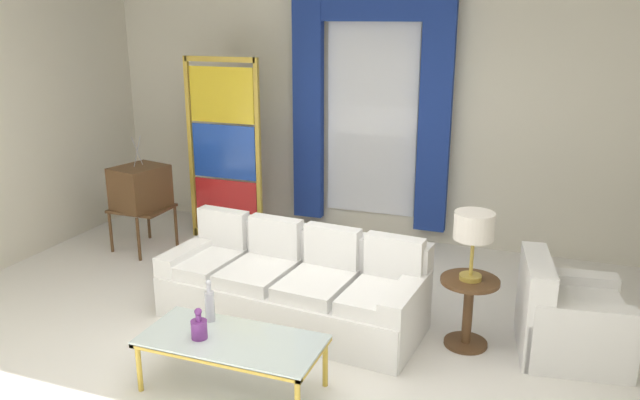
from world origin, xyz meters
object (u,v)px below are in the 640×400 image
(peacock_figurine, at_px, (245,239))
(round_side_table, at_px, (468,306))
(bottle_blue_decanter, at_px, (210,304))
(table_lamp_brass, at_px, (474,229))
(coffee_table, at_px, (232,343))
(bottle_crystal_tall, at_px, (199,328))
(armchair_white, at_px, (565,321))
(couch_white_long, at_px, (295,286))
(stained_glass_divider, at_px, (224,155))
(vintage_tv, at_px, (140,189))

(peacock_figurine, distance_m, round_side_table, 2.86)
(bottle_blue_decanter, relative_size, table_lamp_brass, 0.59)
(coffee_table, height_order, table_lamp_brass, table_lamp_brass)
(bottle_crystal_tall, height_order, armchair_white, armchair_white)
(table_lamp_brass, bearing_deg, couch_white_long, -178.64)
(bottle_crystal_tall, relative_size, peacock_figurine, 0.40)
(bottle_blue_decanter, xyz_separation_m, round_side_table, (1.80, 1.06, -0.19))
(couch_white_long, bearing_deg, coffee_table, -89.59)
(armchair_white, bearing_deg, couch_white_long, -175.39)
(bottle_crystal_tall, xyz_separation_m, stained_glass_divider, (-1.36, 2.89, 0.57))
(vintage_tv, xyz_separation_m, table_lamp_brass, (3.86, -0.94, 0.30))
(round_side_table, bearing_deg, vintage_tv, 166.28)
(stained_glass_divider, height_order, peacock_figurine, stained_glass_divider)
(armchair_white, bearing_deg, coffee_table, -148.53)
(table_lamp_brass, bearing_deg, bottle_blue_decanter, -149.63)
(couch_white_long, distance_m, stained_glass_divider, 2.37)
(armchair_white, distance_m, peacock_figurine, 3.52)
(armchair_white, bearing_deg, stained_glass_divider, 159.82)
(peacock_figurine, bearing_deg, stained_glass_divider, 137.13)
(coffee_table, height_order, round_side_table, round_side_table)
(bottle_blue_decanter, relative_size, armchair_white, 0.37)
(peacock_figurine, bearing_deg, bottle_blue_decanter, -69.31)
(armchair_white, distance_m, table_lamp_brass, 1.07)
(armchair_white, relative_size, stained_glass_divider, 0.42)
(coffee_table, height_order, stained_glass_divider, stained_glass_divider)
(stained_glass_divider, bearing_deg, table_lamp_brass, -26.79)
(bottle_blue_decanter, xyz_separation_m, vintage_tv, (-2.06, 2.00, 0.18))
(couch_white_long, relative_size, bottle_blue_decanter, 7.10)
(peacock_figurine, bearing_deg, bottle_crystal_tall, -70.08)
(coffee_table, relative_size, bottle_blue_decanter, 3.92)
(vintage_tv, height_order, round_side_table, vintage_tv)
(couch_white_long, bearing_deg, bottle_blue_decanter, -105.02)
(vintage_tv, xyz_separation_m, stained_glass_divider, (0.76, 0.62, 0.33))
(coffee_table, distance_m, bottle_crystal_tall, 0.26)
(couch_white_long, xyz_separation_m, bottle_blue_decanter, (-0.27, -1.02, 0.24))
(couch_white_long, xyz_separation_m, vintage_tv, (-2.33, 0.98, 0.42))
(stained_glass_divider, relative_size, round_side_table, 3.70)
(coffee_table, bearing_deg, bottle_blue_decanter, 146.16)
(couch_white_long, xyz_separation_m, bottle_crystal_tall, (-0.21, -1.28, 0.19))
(couch_white_long, distance_m, bottle_crystal_tall, 1.31)
(bottle_blue_decanter, xyz_separation_m, stained_glass_divider, (-1.30, 2.62, 0.51))
(bottle_crystal_tall, bearing_deg, round_side_table, 37.15)
(couch_white_long, height_order, stained_glass_divider, stained_glass_divider)
(bottle_crystal_tall, relative_size, table_lamp_brass, 0.42)
(round_side_table, bearing_deg, table_lamp_brass, 0.00)
(bottle_crystal_tall, distance_m, table_lamp_brass, 2.25)
(vintage_tv, bearing_deg, coffee_table, -43.06)
(armchair_white, distance_m, stained_glass_divider, 4.18)
(coffee_table, relative_size, peacock_figurine, 2.22)
(vintage_tv, bearing_deg, peacock_figurine, 8.43)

